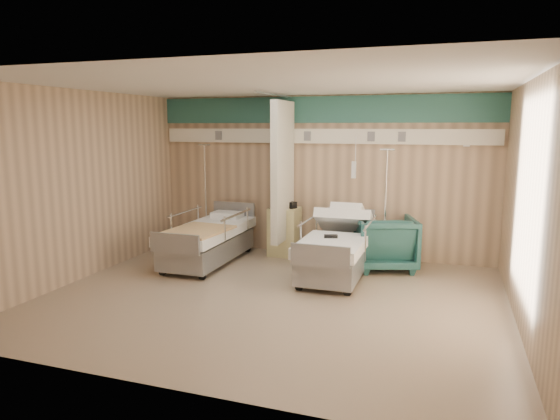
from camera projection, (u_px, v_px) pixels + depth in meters
The scene contains 13 objects.
ground at pixel (272, 298), 6.68m from camera, with size 6.00×5.00×0.00m, color gray.
room_walls at pixel (276, 157), 6.62m from camera, with size 6.04×5.04×2.82m.
bed_right at pixel (337, 255), 7.65m from camera, with size 1.00×2.16×0.63m, color white, non-canonical shape.
bed_left at pixel (208, 244), 8.35m from camera, with size 1.00×2.16×0.63m, color white, non-canonical shape.
bedside_cabinet at pixel (285, 231), 8.84m from camera, with size 0.50×0.48×0.85m, color #D2C783.
visitor_armchair at pixel (385, 243), 7.99m from camera, with size 0.91×0.94×0.86m, color #20504D.
waffle_blanket at pixel (385, 215), 7.86m from camera, with size 0.60×0.54×0.07m, color white.
iv_stand_right at pixel (384, 242), 8.17m from camera, with size 0.34×0.34×1.92m.
iv_stand_left at pixel (206, 228), 9.31m from camera, with size 0.35×0.35×1.95m.
call_remote at pixel (331, 236), 7.42m from camera, with size 0.20×0.09×0.04m, color black.
tan_blanket at pixel (197, 230), 7.85m from camera, with size 0.84×1.06×0.04m, color tan.
toiletry_bag at pixel (290, 205), 8.73m from camera, with size 0.21×0.13×0.11m, color black.
white_cup at pixel (279, 203), 8.93m from camera, with size 0.09×0.09×0.14m, color white.
Camera 1 is at (2.17, -6.01, 2.28)m, focal length 32.00 mm.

